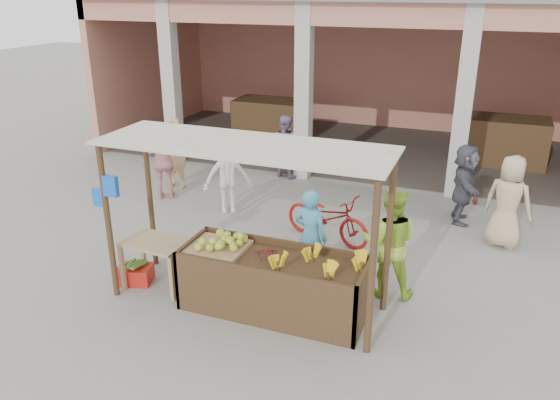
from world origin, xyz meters
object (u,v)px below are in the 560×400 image
at_px(vendor_green, 390,240).
at_px(fruit_stall, 273,286).
at_px(side_table, 155,249).
at_px(red_crate, 135,274).
at_px(motorcycle, 327,216).
at_px(vendor_blue, 311,233).

bearing_deg(vendor_green, fruit_stall, 27.71).
xyz_separation_m(fruit_stall, vendor_green, (1.40, 1.04, 0.48)).
height_order(side_table, vendor_green, vendor_green).
distance_m(red_crate, vendor_green, 3.93).
bearing_deg(fruit_stall, side_table, -179.51).
bearing_deg(red_crate, vendor_green, 1.13).
relative_size(fruit_stall, side_table, 2.60).
bearing_deg(motorcycle, vendor_green, -119.44).
distance_m(vendor_blue, motorcycle, 1.55).
relative_size(side_table, motorcycle, 0.56).
bearing_deg(motorcycle, red_crate, 154.44).
bearing_deg(red_crate, side_table, -11.66).
distance_m(red_crate, motorcycle, 3.47).
bearing_deg(fruit_stall, vendor_blue, 77.54).
distance_m(fruit_stall, red_crate, 2.32).
relative_size(fruit_stall, motorcycle, 1.44).
distance_m(fruit_stall, vendor_blue, 1.09).
distance_m(vendor_blue, vendor_green, 1.19).
height_order(vendor_blue, vendor_green, vendor_green).
bearing_deg(side_table, fruit_stall, 4.97).
distance_m(side_table, motorcycle, 3.18).
relative_size(vendor_green, motorcycle, 0.98).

